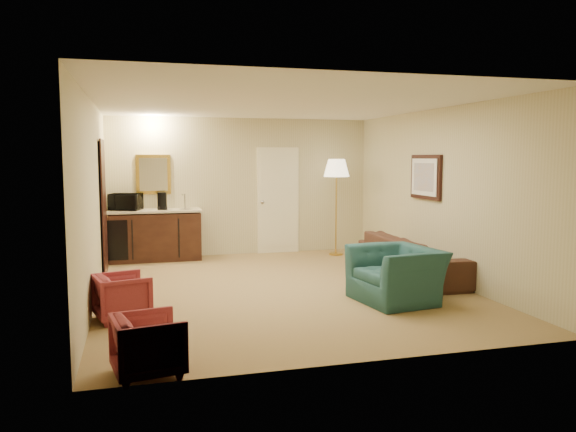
{
  "coord_description": "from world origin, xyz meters",
  "views": [
    {
      "loc": [
        -1.97,
        -7.6,
        1.86
      ],
      "look_at": [
        0.23,
        0.5,
        0.98
      ],
      "focal_mm": 35.0,
      "sensor_mm": 36.0,
      "label": 1
    }
  ],
  "objects_px": {
    "rose_chair_near": "(122,294)",
    "coffee_table": "(401,268)",
    "wetbar_cabinet": "(155,235)",
    "teal_armchair": "(396,265)",
    "sofa": "(411,250)",
    "waste_bin": "(192,250)",
    "coffee_maker": "(162,201)",
    "rose_chair_far": "(148,342)",
    "microwave": "(126,200)",
    "floor_lamp": "(336,207)"
  },
  "relations": [
    {
      "from": "rose_chair_near",
      "to": "coffee_table",
      "type": "height_order",
      "value": "rose_chair_near"
    },
    {
      "from": "wetbar_cabinet",
      "to": "rose_chair_near",
      "type": "relative_size",
      "value": 2.79
    },
    {
      "from": "teal_armchair",
      "to": "coffee_table",
      "type": "distance_m",
      "value": 1.12
    },
    {
      "from": "sofa",
      "to": "rose_chair_near",
      "type": "xyz_separation_m",
      "value": [
        -4.24,
        -1.13,
        -0.14
      ]
    },
    {
      "from": "waste_bin",
      "to": "coffee_maker",
      "type": "distance_m",
      "value": 1.05
    },
    {
      "from": "sofa",
      "to": "coffee_table",
      "type": "distance_m",
      "value": 0.44
    },
    {
      "from": "rose_chair_far",
      "to": "coffee_maker",
      "type": "xyz_separation_m",
      "value": [
        0.38,
        5.5,
        0.79
      ]
    },
    {
      "from": "microwave",
      "to": "waste_bin",
      "type": "bearing_deg",
      "value": 13.06
    },
    {
      "from": "sofa",
      "to": "microwave",
      "type": "relative_size",
      "value": 4.17
    },
    {
      "from": "sofa",
      "to": "teal_armchair",
      "type": "distance_m",
      "value": 1.47
    },
    {
      "from": "rose_chair_far",
      "to": "microwave",
      "type": "xyz_separation_m",
      "value": [
        -0.25,
        5.58,
        0.81
      ]
    },
    {
      "from": "coffee_table",
      "to": "sofa",
      "type": "bearing_deg",
      "value": 40.96
    },
    {
      "from": "teal_armchair",
      "to": "coffee_table",
      "type": "bearing_deg",
      "value": 142.02
    },
    {
      "from": "rose_chair_near",
      "to": "floor_lamp",
      "type": "distance_m",
      "value": 5.18
    },
    {
      "from": "wetbar_cabinet",
      "to": "rose_chair_near",
      "type": "xyz_separation_m",
      "value": [
        -0.5,
        -3.73,
        -0.17
      ]
    },
    {
      "from": "wetbar_cabinet",
      "to": "waste_bin",
      "type": "height_order",
      "value": "wetbar_cabinet"
    },
    {
      "from": "coffee_table",
      "to": "waste_bin",
      "type": "bearing_deg",
      "value": 135.12
    },
    {
      "from": "sofa",
      "to": "coffee_table",
      "type": "xyz_separation_m",
      "value": [
        -0.29,
        -0.26,
        -0.2
      ]
    },
    {
      "from": "rose_chair_near",
      "to": "coffee_maker",
      "type": "height_order",
      "value": "coffee_maker"
    },
    {
      "from": "rose_chair_far",
      "to": "floor_lamp",
      "type": "relative_size",
      "value": 0.32
    },
    {
      "from": "sofa",
      "to": "floor_lamp",
      "type": "distance_m",
      "value": 2.37
    },
    {
      "from": "sofa",
      "to": "coffee_maker",
      "type": "distance_m",
      "value": 4.49
    },
    {
      "from": "waste_bin",
      "to": "rose_chair_far",
      "type": "bearing_deg",
      "value": -99.38
    },
    {
      "from": "rose_chair_far",
      "to": "waste_bin",
      "type": "xyz_separation_m",
      "value": [
        0.9,
        5.45,
        -0.12
      ]
    },
    {
      "from": "waste_bin",
      "to": "microwave",
      "type": "distance_m",
      "value": 1.49
    },
    {
      "from": "rose_chair_far",
      "to": "coffee_table",
      "type": "relative_size",
      "value": 0.73
    },
    {
      "from": "sofa",
      "to": "waste_bin",
      "type": "relative_size",
      "value": 6.62
    },
    {
      "from": "sofa",
      "to": "coffee_table",
      "type": "height_order",
      "value": "sofa"
    },
    {
      "from": "rose_chair_near",
      "to": "microwave",
      "type": "xyz_separation_m",
      "value": [
        0.0,
        3.79,
        0.81
      ]
    },
    {
      "from": "wetbar_cabinet",
      "to": "microwave",
      "type": "relative_size",
      "value": 3.07
    },
    {
      "from": "coffee_table",
      "to": "floor_lamp",
      "type": "relative_size",
      "value": 0.44
    },
    {
      "from": "wetbar_cabinet",
      "to": "sofa",
      "type": "bearing_deg",
      "value": -34.82
    },
    {
      "from": "teal_armchair",
      "to": "rose_chair_far",
      "type": "height_order",
      "value": "teal_armchair"
    },
    {
      "from": "coffee_table",
      "to": "rose_chair_near",
      "type": "bearing_deg",
      "value": -167.52
    },
    {
      "from": "rose_chair_near",
      "to": "microwave",
      "type": "distance_m",
      "value": 3.87
    },
    {
      "from": "wetbar_cabinet",
      "to": "teal_armchair",
      "type": "distance_m",
      "value": 4.79
    },
    {
      "from": "teal_armchair",
      "to": "floor_lamp",
      "type": "xyz_separation_m",
      "value": [
        0.44,
        3.49,
        0.45
      ]
    },
    {
      "from": "coffee_table",
      "to": "waste_bin",
      "type": "xyz_separation_m",
      "value": [
        -2.8,
        2.79,
        -0.06
      ]
    },
    {
      "from": "rose_chair_near",
      "to": "coffee_table",
      "type": "xyz_separation_m",
      "value": [
        3.95,
        0.87,
        -0.06
      ]
    },
    {
      "from": "floor_lamp",
      "to": "coffee_maker",
      "type": "relative_size",
      "value": 5.82
    },
    {
      "from": "coffee_maker",
      "to": "wetbar_cabinet",
      "type": "bearing_deg",
      "value": 163.55
    },
    {
      "from": "teal_armchair",
      "to": "floor_lamp",
      "type": "bearing_deg",
      "value": 164.64
    },
    {
      "from": "wetbar_cabinet",
      "to": "coffee_maker",
      "type": "bearing_deg",
      "value": -7.7
    },
    {
      "from": "wetbar_cabinet",
      "to": "floor_lamp",
      "type": "xyz_separation_m",
      "value": [
        3.35,
        -0.32,
        0.46
      ]
    },
    {
      "from": "wetbar_cabinet",
      "to": "coffee_maker",
      "type": "distance_m",
      "value": 0.63
    },
    {
      "from": "floor_lamp",
      "to": "waste_bin",
      "type": "height_order",
      "value": "floor_lamp"
    },
    {
      "from": "rose_chair_near",
      "to": "sofa",
      "type": "bearing_deg",
      "value": -89.51
    },
    {
      "from": "teal_armchair",
      "to": "microwave",
      "type": "relative_size",
      "value": 2.02
    },
    {
      "from": "rose_chair_near",
      "to": "coffee_table",
      "type": "bearing_deg",
      "value": -91.93
    },
    {
      "from": "coffee_table",
      "to": "floor_lamp",
      "type": "distance_m",
      "value": 2.63
    }
  ]
}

